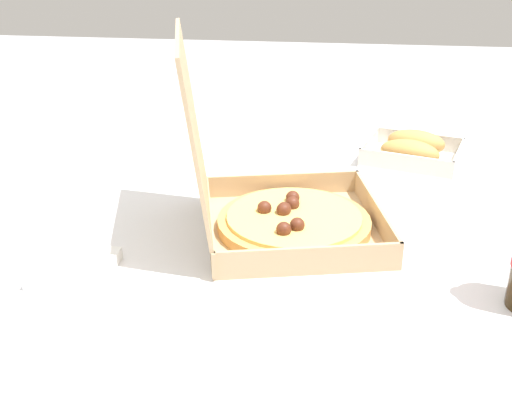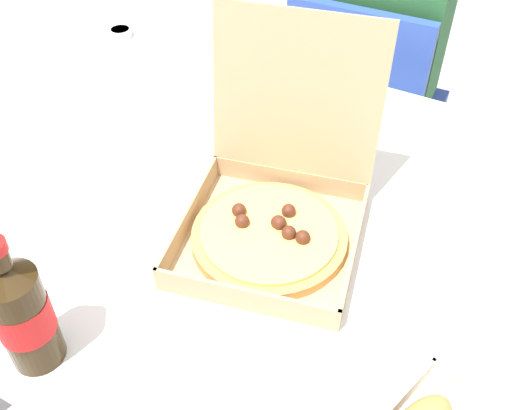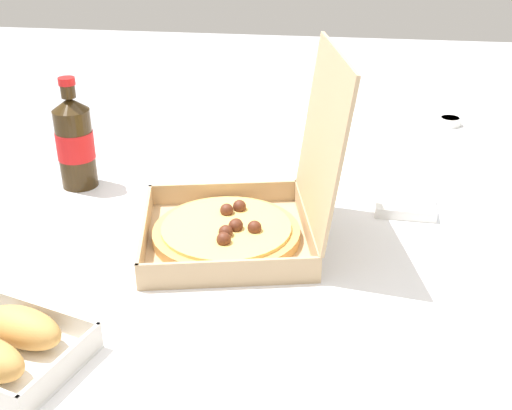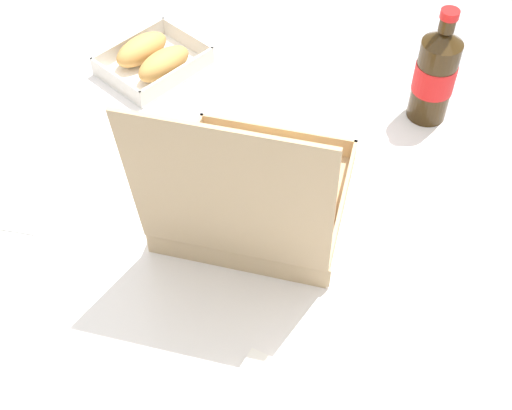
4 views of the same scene
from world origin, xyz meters
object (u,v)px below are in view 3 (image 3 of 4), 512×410
(pizza_box_open, at_px, (242,217))
(cola_bottle, at_px, (75,142))
(dipping_sauce_cup, at_px, (450,121))
(bread_side_box, at_px, (5,345))
(napkin_pile, at_px, (405,203))

(pizza_box_open, height_order, cola_bottle, pizza_box_open)
(dipping_sauce_cup, bearing_deg, bread_side_box, -34.25)
(pizza_box_open, xyz_separation_m, bread_side_box, (0.35, -0.25, -0.02))
(bread_side_box, xyz_separation_m, napkin_pile, (-0.51, 0.54, -0.02))
(dipping_sauce_cup, bearing_deg, napkin_pile, -16.60)
(pizza_box_open, distance_m, bread_side_box, 0.43)
(bread_side_box, relative_size, cola_bottle, 1.01)
(pizza_box_open, xyz_separation_m, cola_bottle, (-0.18, -0.36, 0.05))
(bread_side_box, xyz_separation_m, cola_bottle, (-0.52, -0.11, 0.07))
(cola_bottle, height_order, napkin_pile, cola_bottle)
(pizza_box_open, relative_size, dipping_sauce_cup, 6.65)
(napkin_pile, bearing_deg, dipping_sauce_cup, 163.40)
(bread_side_box, distance_m, dipping_sauce_cup, 1.21)
(cola_bottle, height_order, dipping_sauce_cup, cola_bottle)
(bread_side_box, xyz_separation_m, dipping_sauce_cup, (-1.00, 0.68, -0.01))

